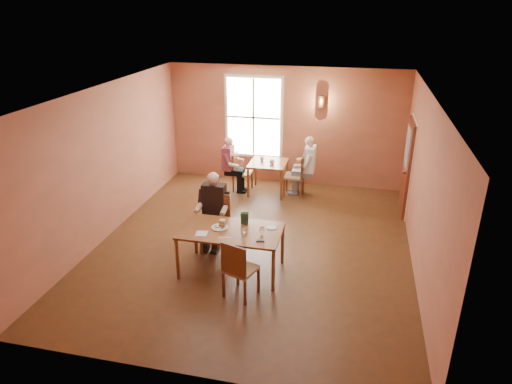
% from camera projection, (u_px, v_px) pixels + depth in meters
% --- Properties ---
extents(ground, '(6.00, 7.00, 0.01)m').
position_uv_depth(ground, '(254.00, 245.00, 9.03)').
color(ground, brown).
rests_on(ground, ground).
extents(wall_back, '(6.00, 0.04, 3.00)m').
position_uv_depth(wall_back, '(285.00, 126.00, 11.59)').
color(wall_back, brown).
rests_on(wall_back, ground).
extents(wall_front, '(6.00, 0.04, 3.00)m').
position_uv_depth(wall_front, '(186.00, 277.00, 5.30)').
color(wall_front, brown).
rests_on(wall_front, ground).
extents(wall_left, '(0.04, 7.00, 3.00)m').
position_uv_depth(wall_left, '(107.00, 162.00, 9.06)').
color(wall_left, brown).
rests_on(wall_left, ground).
extents(wall_right, '(0.04, 7.00, 3.00)m').
position_uv_depth(wall_right, '(423.00, 187.00, 7.84)').
color(wall_right, brown).
rests_on(wall_right, ground).
extents(ceiling, '(6.00, 7.00, 0.04)m').
position_uv_depth(ceiling, '(253.00, 92.00, 7.86)').
color(ceiling, white).
rests_on(ceiling, wall_back).
extents(window, '(1.36, 0.10, 1.96)m').
position_uv_depth(window, '(254.00, 117.00, 11.63)').
color(window, white).
rests_on(window, wall_back).
extents(door, '(0.12, 1.04, 2.10)m').
position_uv_depth(door, '(406.00, 167.00, 10.09)').
color(door, maroon).
rests_on(door, ground).
extents(wall_sconce, '(0.16, 0.16, 0.28)m').
position_uv_depth(wall_sconce, '(321.00, 101.00, 11.04)').
color(wall_sconce, brown).
rests_on(wall_sconce, wall_back).
extents(main_table, '(1.75, 0.98, 0.82)m').
position_uv_depth(main_table, '(231.00, 251.00, 8.01)').
color(main_table, brown).
rests_on(main_table, ground).
extents(chair_diner_main, '(0.48, 0.48, 1.09)m').
position_uv_depth(chair_diner_main, '(215.00, 225.00, 8.64)').
color(chair_diner_main, '#572614').
rests_on(chair_diner_main, ground).
extents(diner_main, '(0.57, 0.57, 1.44)m').
position_uv_depth(diner_main, '(214.00, 217.00, 8.55)').
color(diner_main, '#342419').
rests_on(diner_main, ground).
extents(chair_empty, '(0.57, 0.57, 1.02)m').
position_uv_depth(chair_empty, '(241.00, 268.00, 7.31)').
color(chair_empty, brown).
rests_on(chair_empty, ground).
extents(plate_food, '(0.36, 0.36, 0.04)m').
position_uv_depth(plate_food, '(220.00, 227.00, 7.92)').
color(plate_food, white).
rests_on(plate_food, main_table).
extents(sandwich, '(0.11, 0.10, 0.12)m').
position_uv_depth(sandwich, '(222.00, 224.00, 7.92)').
color(sandwich, '#D8B471').
rests_on(sandwich, main_table).
extents(goblet_b, '(0.09, 0.09, 0.20)m').
position_uv_depth(goblet_b, '(262.00, 231.00, 7.60)').
color(goblet_b, white).
rests_on(goblet_b, main_table).
extents(goblet_c, '(0.10, 0.10, 0.19)m').
position_uv_depth(goblet_c, '(244.00, 232.00, 7.59)').
color(goblet_c, white).
rests_on(goblet_c, main_table).
extents(menu_stand, '(0.14, 0.08, 0.22)m').
position_uv_depth(menu_stand, '(245.00, 218.00, 8.02)').
color(menu_stand, '#214627').
rests_on(menu_stand, main_table).
extents(knife, '(0.20, 0.07, 0.00)m').
position_uv_depth(knife, '(226.00, 238.00, 7.60)').
color(knife, silver).
rests_on(knife, main_table).
extents(napkin, '(0.22, 0.22, 0.01)m').
position_uv_depth(napkin, '(201.00, 234.00, 7.73)').
color(napkin, white).
rests_on(napkin, main_table).
extents(side_plate, '(0.20, 0.20, 0.01)m').
position_uv_depth(side_plate, '(271.00, 227.00, 7.93)').
color(side_plate, white).
rests_on(side_plate, main_table).
extents(sunglasses, '(0.13, 0.05, 0.02)m').
position_uv_depth(sunglasses, '(260.00, 241.00, 7.47)').
color(sunglasses, black).
rests_on(sunglasses, main_table).
extents(second_table, '(0.90, 0.90, 0.79)m').
position_uv_depth(second_table, '(268.00, 177.00, 11.33)').
color(second_table, brown).
rests_on(second_table, ground).
extents(chair_diner_white, '(0.45, 0.45, 1.03)m').
position_uv_depth(chair_diner_white, '(294.00, 175.00, 11.15)').
color(chair_diner_white, '#4A2718').
rests_on(chair_diner_white, ground).
extents(diner_white, '(0.57, 0.57, 1.43)m').
position_uv_depth(diner_white, '(296.00, 167.00, 11.06)').
color(diner_white, white).
rests_on(diner_white, ground).
extents(chair_diner_maroon, '(0.43, 0.43, 0.97)m').
position_uv_depth(chair_diner_maroon, '(243.00, 172.00, 11.42)').
color(chair_diner_maroon, '#542919').
rests_on(chair_diner_maroon, ground).
extents(diner_maroon, '(0.54, 0.54, 1.35)m').
position_uv_depth(diner_maroon, '(241.00, 165.00, 11.36)').
color(diner_maroon, '#50191E').
rests_on(diner_maroon, ground).
extents(cup_a, '(0.13, 0.13, 0.10)m').
position_uv_depth(cup_a, '(272.00, 162.00, 11.04)').
color(cup_a, white).
rests_on(cup_a, second_table).
extents(cup_b, '(0.14, 0.14, 0.10)m').
position_uv_depth(cup_b, '(262.00, 159.00, 11.26)').
color(cup_b, white).
rests_on(cup_b, second_table).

